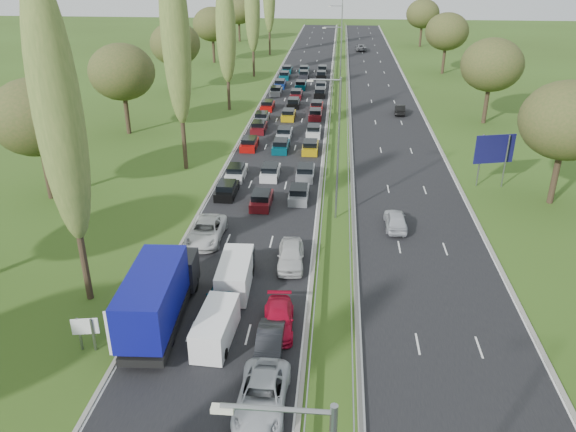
% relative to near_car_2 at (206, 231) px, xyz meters
% --- Properties ---
extents(ground, '(260.00, 260.00, 0.00)m').
position_rel_near_car_2_xyz_m(ground, '(10.16, 42.16, -0.80)').
color(ground, '#324A17').
rests_on(ground, ground).
extents(near_carriageway, '(10.50, 215.00, 0.04)m').
position_rel_near_car_2_xyz_m(near_carriageway, '(3.41, 44.66, -0.80)').
color(near_carriageway, black).
rests_on(near_carriageway, ground).
extents(far_carriageway, '(10.50, 215.00, 0.04)m').
position_rel_near_car_2_xyz_m(far_carriageway, '(16.91, 44.66, -0.80)').
color(far_carriageway, black).
rests_on(far_carriageway, ground).
extents(central_reservation, '(2.36, 215.00, 0.32)m').
position_rel_near_car_2_xyz_m(central_reservation, '(10.16, 44.66, -0.25)').
color(central_reservation, gray).
rests_on(central_reservation, ground).
extents(lamp_columns, '(0.18, 140.18, 12.00)m').
position_rel_near_car_2_xyz_m(lamp_columns, '(10.16, 40.16, 5.20)').
color(lamp_columns, gray).
rests_on(lamp_columns, ground).
extents(poplar_row, '(2.80, 127.80, 22.44)m').
position_rel_near_car_2_xyz_m(poplar_row, '(-5.84, 30.32, 11.59)').
color(poplar_row, '#2D2116').
rests_on(poplar_row, ground).
extents(woodland_left, '(8.00, 166.00, 11.10)m').
position_rel_near_car_2_xyz_m(woodland_left, '(-16.34, 24.78, 6.88)').
color(woodland_left, '#2D2116').
rests_on(woodland_left, ground).
extents(woodland_right, '(8.00, 153.00, 11.10)m').
position_rel_near_car_2_xyz_m(woodland_right, '(29.66, 28.82, 6.88)').
color(woodland_right, '#2D2116').
rests_on(woodland_right, ground).
extents(traffic_queue_fill, '(9.13, 67.92, 0.80)m').
position_rel_near_car_2_xyz_m(traffic_queue_fill, '(3.43, 39.68, -0.36)').
color(traffic_queue_fill, black).
rests_on(traffic_queue_fill, ground).
extents(near_car_2, '(2.63, 5.63, 1.56)m').
position_rel_near_car_2_xyz_m(near_car_2, '(0.00, 0.00, 0.00)').
color(near_car_2, silver).
rests_on(near_car_2, near_carriageway).
extents(near_car_7, '(2.42, 5.32, 1.51)m').
position_rel_near_car_2_xyz_m(near_car_7, '(3.19, -8.85, -0.02)').
color(near_car_7, '#043546').
rests_on(near_car_7, near_carriageway).
extents(near_car_8, '(2.01, 4.58, 1.53)m').
position_rel_near_car_2_xyz_m(near_car_8, '(3.31, -5.21, -0.01)').
color(near_car_8, '#BB840C').
rests_on(near_car_8, near_carriageway).
extents(near_car_9, '(1.50, 4.25, 1.40)m').
position_rel_near_car_2_xyz_m(near_car_9, '(6.67, -13.53, -0.08)').
color(near_car_9, black).
rests_on(near_car_9, near_carriageway).
extents(near_car_10, '(2.52, 5.35, 1.48)m').
position_rel_near_car_2_xyz_m(near_car_10, '(6.79, -17.69, -0.04)').
color(near_car_10, '#B5B9C0').
rests_on(near_car_10, near_carriageway).
extents(near_car_11, '(2.14, 4.61, 1.30)m').
position_rel_near_car_2_xyz_m(near_car_11, '(6.91, -11.03, -0.13)').
color(near_car_11, '#B90B29').
rests_on(near_car_11, near_carriageway).
extents(near_car_12, '(2.13, 4.78, 1.59)m').
position_rel_near_car_2_xyz_m(near_car_12, '(7.00, -3.33, 0.02)').
color(near_car_12, silver).
rests_on(near_car_12, near_carriageway).
extents(far_car_0, '(1.76, 4.29, 1.46)m').
position_rel_near_car_2_xyz_m(far_car_0, '(15.11, 3.55, -0.05)').
color(far_car_0, '#B9BBC3').
rests_on(far_car_0, far_carriageway).
extents(far_car_1, '(1.66, 4.08, 1.32)m').
position_rel_near_car_2_xyz_m(far_car_1, '(18.80, 40.82, -0.12)').
color(far_car_1, black).
rests_on(far_car_1, far_carriageway).
extents(far_car_2, '(2.43, 5.25, 1.46)m').
position_rel_near_car_2_xyz_m(far_car_2, '(14.93, 99.10, -0.05)').
color(far_car_2, slate).
rests_on(far_car_2, far_carriageway).
extents(blue_lorry, '(2.68, 9.66, 4.08)m').
position_rel_near_car_2_xyz_m(blue_lorry, '(-0.29, -11.26, 1.30)').
color(blue_lorry, black).
rests_on(blue_lorry, near_carriageway).
extents(white_van_front, '(1.87, 4.76, 1.91)m').
position_rel_near_car_2_xyz_m(white_van_front, '(3.41, -12.39, 0.18)').
color(white_van_front, white).
rests_on(white_van_front, near_carriageway).
extents(white_van_rear, '(2.03, 5.16, 2.08)m').
position_rel_near_car_2_xyz_m(white_van_rear, '(3.53, -6.55, 0.26)').
color(white_van_rear, silver).
rests_on(white_van_rear, near_carriageway).
extents(info_sign, '(1.49, 0.39, 2.10)m').
position_rel_near_car_2_xyz_m(info_sign, '(-3.74, -14.02, 0.57)').
color(info_sign, gray).
rests_on(info_sign, ground).
extents(direction_sign, '(3.89, 1.12, 5.20)m').
position_rel_near_car_2_xyz_m(direction_sign, '(25.06, 13.84, 2.77)').
color(direction_sign, gray).
rests_on(direction_sign, ground).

